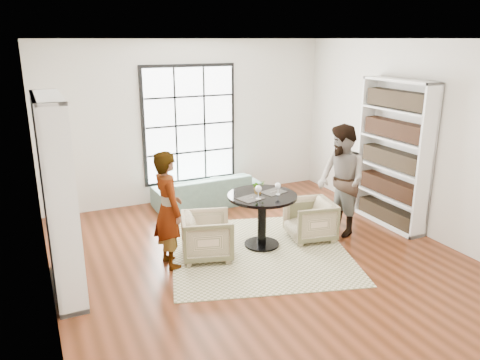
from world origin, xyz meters
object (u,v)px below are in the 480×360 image
person_right (341,181)px  wine_glass_right (278,186)px  person_left (168,210)px  armchair_left (207,236)px  sofa (207,190)px  wine_glass_left (258,189)px  pedestal_table (262,209)px  armchair_right (310,220)px  flower_centerpiece (258,187)px

person_right → wine_glass_right: (-1.14, -0.02, 0.07)m
person_left → armchair_left: bearing=-94.3°
sofa → wine_glass_left: 2.31m
pedestal_table → person_left: 1.44m
sofa → wine_glass_left: (-0.06, -2.21, 0.67)m
pedestal_table → wine_glass_right: 0.42m
armchair_left → armchair_right: bearing=-76.4°
armchair_left → armchair_right: armchair_left is taller
sofa → wine_glass_left: bearing=86.3°
pedestal_table → person_left: person_left is taller
sofa → armchair_right: 2.31m
armchair_right → armchair_left: bearing=-81.6°
armchair_right → person_left: person_left is taller
flower_centerpiece → armchair_right: bearing=-9.1°
person_right → pedestal_table: bearing=-88.0°
wine_glass_right → flower_centerpiece: size_ratio=0.87×
pedestal_table → armchair_right: bearing=-5.3°
person_right → armchair_right: bearing=-84.9°
sofa → armchair_left: (-0.79, -2.07, 0.04)m
person_right → wine_glass_right: 1.14m
armchair_right → sofa: bearing=-146.9°
wine_glass_left → person_left: bearing=173.8°
pedestal_table → sofa: (-0.09, 2.06, -0.30)m
person_left → person_right: 2.78m
armchair_right → wine_glass_left: wine_glass_left is taller
sofa → wine_glass_left: wine_glass_left is taller
sofa → flower_centerpiece: flower_centerpiece is taller
wine_glass_left → flower_centerpiece: bearing=64.0°
armchair_right → person_right: person_right is taller
pedestal_table → person_left: size_ratio=0.63×
person_left → person_right: person_right is taller
armchair_right → wine_glass_right: 0.87m
person_right → wine_glass_left: size_ratio=8.53×
sofa → armchair_right: armchair_right is taller
sofa → person_left: (-1.34, -2.07, 0.52)m
armchair_right → wine_glass_right: wine_glass_right is taller
pedestal_table → armchair_right: size_ratio=1.49×
pedestal_table → wine_glass_left: (-0.14, -0.15, 0.37)m
sofa → flower_centerpiece: (0.05, -2.00, 0.63)m
armchair_right → wine_glass_right: (-0.59, -0.02, 0.63)m
sofa → person_right: (1.44, -2.13, 0.59)m
sofa → armchair_right: bearing=110.3°
sofa → armchair_left: 2.21m
pedestal_table → flower_centerpiece: flower_centerpiece is taller
person_left → wine_glass_left: size_ratio=7.85×
person_left → wine_glass_right: bearing=-97.1°
armchair_left → wine_glass_left: bearing=-85.0°
armchair_right → person_left: 2.28m
wine_glass_right → pedestal_table: bearing=156.1°
pedestal_table → wine_glass_right: bearing=-23.9°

